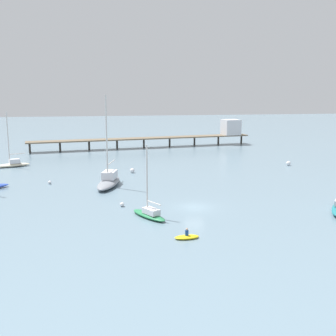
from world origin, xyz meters
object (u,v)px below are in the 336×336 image
sailboat_gray (109,180)px  mooring_buoy_inner (50,182)px  mooring_buoy_far (288,163)px  mooring_buoy_outer (122,204)px  sailboat_cream (12,163)px  pier (191,132)px  sailboat_green (149,213)px  mooring_buoy_near (132,171)px  dinghy_yellow (187,237)px

sailboat_gray → mooring_buoy_inner: (-9.50, 3.02, -0.65)m
mooring_buoy_far → mooring_buoy_outer: mooring_buoy_far is taller
sailboat_gray → sailboat_cream: 27.47m
pier → mooring_buoy_far: 35.67m
mooring_buoy_outer → sailboat_green: bearing=-61.3°
mooring_buoy_inner → sailboat_cream: bearing=117.5°
mooring_buoy_outer → sailboat_cream: bearing=121.1°
mooring_buoy_far → mooring_buoy_inner: 47.10m
sailboat_gray → sailboat_cream: bearing=132.3°
sailboat_cream → sailboat_green: size_ratio=1.25×
sailboat_cream → mooring_buoy_far: bearing=-8.2°
mooring_buoy_near → mooring_buoy_outer: mooring_buoy_near is taller
pier → mooring_buoy_outer: size_ratio=101.07×
sailboat_cream → sailboat_green: sailboat_cream is taller
sailboat_gray → dinghy_yellow: 26.73m
sailboat_green → mooring_buoy_inner: bearing=123.3°
sailboat_gray → mooring_buoy_far: 38.70m
sailboat_green → mooring_buoy_near: sailboat_green is taller
sailboat_gray → sailboat_green: 18.38m
pier → sailboat_green: 66.40m
pier → mooring_buoy_inner: 54.08m
pier → sailboat_cream: (-42.27, -25.19, -2.99)m
pier → sailboat_cream: bearing=-149.2°
sailboat_cream → mooring_buoy_inner: (8.99, -17.30, -0.43)m
dinghy_yellow → mooring_buoy_far: dinghy_yellow is taller
sailboat_gray → mooring_buoy_near: size_ratio=16.57×
sailboat_gray → mooring_buoy_outer: size_ratio=24.42×
mooring_buoy_far → mooring_buoy_inner: bearing=-168.5°
sailboat_gray → mooring_buoy_far: sailboat_gray is taller
sailboat_gray → mooring_buoy_outer: 12.59m
sailboat_green → mooring_buoy_far: 44.35m
mooring_buoy_outer → mooring_buoy_inner: mooring_buoy_outer is taller
sailboat_cream → mooring_buoy_far: 55.70m
pier → sailboat_gray: sailboat_gray is taller
mooring_buoy_outer → mooring_buoy_inner: (-10.82, 15.52, -0.02)m
dinghy_yellow → sailboat_green: bearing=110.2°
sailboat_cream → mooring_buoy_outer: (19.80, -32.82, -0.41)m
mooring_buoy_inner → mooring_buoy_near: bearing=26.7°
sailboat_green → mooring_buoy_far: (32.40, 30.28, -0.16)m
sailboat_green → mooring_buoy_far: sailboat_green is taller
pier → mooring_buoy_near: (-19.15, -35.40, -3.26)m
sailboat_green → mooring_buoy_inner: 25.02m
mooring_buoy_inner → mooring_buoy_far: bearing=11.5°
pier → sailboat_gray: bearing=-117.6°
sailboat_green → mooring_buoy_far: bearing=43.1°
dinghy_yellow → mooring_buoy_far: bearing=52.3°
sailboat_gray → sailboat_cream: (-18.49, 20.31, -0.23)m
mooring_buoy_outer → mooring_buoy_inner: bearing=124.9°
sailboat_cream → sailboat_gray: bearing=-47.7°
mooring_buoy_inner → dinghy_yellow: bearing=-59.9°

